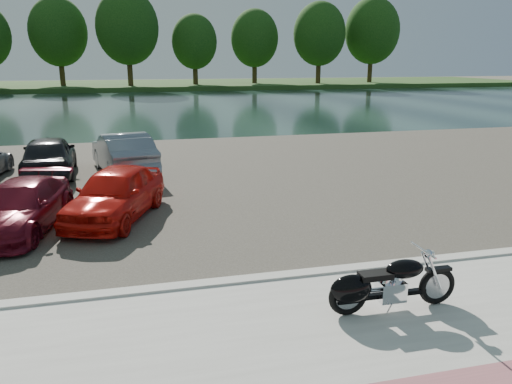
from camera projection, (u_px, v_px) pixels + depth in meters
ground at (342, 330)px, 8.04m from camera, size 200.00×200.00×0.00m
promenade at (371, 363)px, 7.09m from camera, size 60.00×6.00×0.10m
kerb at (302, 275)px, 9.90m from camera, size 60.00×0.30×0.14m
parking_lot at (222, 177)px, 18.35m from camera, size 60.00×18.00×0.04m
river at (166, 106)px, 45.54m from camera, size 120.00×40.00×0.00m
far_bank at (151, 85)px, 75.45m from camera, size 120.00×24.00×0.60m
far_trees at (182, 34)px, 68.77m from camera, size 70.25×10.68×12.52m
motorcycle at (382, 285)px, 8.34m from camera, size 2.33×0.75×1.05m
car_3 at (21, 207)px, 12.42m from camera, size 2.45×4.44×1.22m
car_4 at (115, 193)px, 13.31m from camera, size 3.05×4.48×1.42m
car_8 at (49, 155)px, 18.22m from camera, size 2.06×4.53×1.51m
car_9 at (123, 153)px, 18.63m from camera, size 2.59×4.91×1.54m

